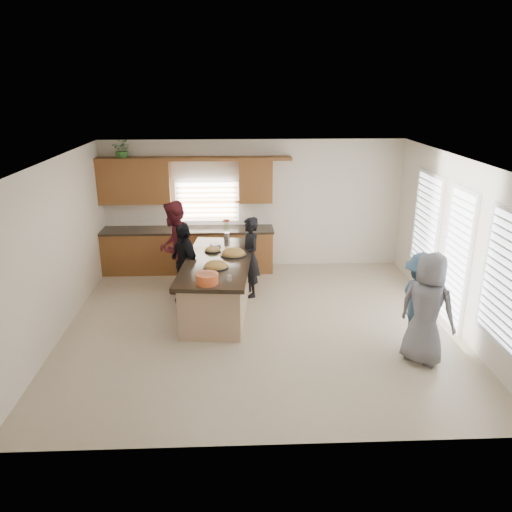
{
  "coord_description": "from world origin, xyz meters",
  "views": [
    {
      "loc": [
        -0.39,
        -7.66,
        3.9
      ],
      "look_at": [
        -0.05,
        0.28,
        1.15
      ],
      "focal_mm": 35.0,
      "sensor_mm": 36.0,
      "label": 1
    }
  ],
  "objects_px": {
    "island": "(218,286)",
    "woman_right_front": "(427,309)",
    "woman_right_back": "(420,302)",
    "salad_bowl": "(207,278)",
    "woman_left_back": "(250,257)",
    "woman_left_front": "(185,264)",
    "woman_left_mid": "(175,247)"
  },
  "relations": [
    {
      "from": "woman_left_front",
      "to": "woman_right_front",
      "type": "bearing_deg",
      "value": 25.01
    },
    {
      "from": "woman_left_front",
      "to": "woman_right_back",
      "type": "height_order",
      "value": "woman_right_back"
    },
    {
      "from": "woman_right_back",
      "to": "woman_left_back",
      "type": "bearing_deg",
      "value": 47.43
    },
    {
      "from": "woman_right_back",
      "to": "woman_right_front",
      "type": "xyz_separation_m",
      "value": [
        -0.05,
        -0.4,
        0.07
      ]
    },
    {
      "from": "woman_left_back",
      "to": "woman_right_front",
      "type": "xyz_separation_m",
      "value": [
        2.47,
        -2.55,
        0.07
      ]
    },
    {
      "from": "woman_right_back",
      "to": "salad_bowl",
      "type": "bearing_deg",
      "value": 80.32
    },
    {
      "from": "woman_left_back",
      "to": "woman_left_front",
      "type": "relative_size",
      "value": 1.01
    },
    {
      "from": "woman_left_back",
      "to": "woman_right_back",
      "type": "bearing_deg",
      "value": 32.7
    },
    {
      "from": "island",
      "to": "woman_right_back",
      "type": "relative_size",
      "value": 1.81
    },
    {
      "from": "salad_bowl",
      "to": "woman_left_front",
      "type": "distance_m",
      "value": 1.52
    },
    {
      "from": "woman_left_front",
      "to": "woman_right_front",
      "type": "relative_size",
      "value": 0.91
    },
    {
      "from": "woman_right_front",
      "to": "woman_right_back",
      "type": "bearing_deg",
      "value": -52.21
    },
    {
      "from": "woman_left_mid",
      "to": "woman_right_front",
      "type": "bearing_deg",
      "value": 64.4
    },
    {
      "from": "island",
      "to": "woman_right_front",
      "type": "distance_m",
      "value": 3.64
    },
    {
      "from": "salad_bowl",
      "to": "woman_right_front",
      "type": "distance_m",
      "value": 3.3
    },
    {
      "from": "woman_left_mid",
      "to": "woman_left_front",
      "type": "relative_size",
      "value": 1.18
    },
    {
      "from": "woman_left_mid",
      "to": "woman_right_back",
      "type": "xyz_separation_m",
      "value": [
        3.97,
        -2.43,
        -0.14
      ]
    },
    {
      "from": "salad_bowl",
      "to": "woman_left_mid",
      "type": "relative_size",
      "value": 0.19
    },
    {
      "from": "island",
      "to": "woman_left_mid",
      "type": "height_order",
      "value": "woman_left_mid"
    },
    {
      "from": "island",
      "to": "woman_right_front",
      "type": "bearing_deg",
      "value": -26.95
    },
    {
      "from": "island",
      "to": "woman_left_mid",
      "type": "bearing_deg",
      "value": 139.19
    },
    {
      "from": "island",
      "to": "woman_left_front",
      "type": "relative_size",
      "value": 1.82
    },
    {
      "from": "island",
      "to": "woman_left_front",
      "type": "xyz_separation_m",
      "value": [
        -0.62,
        0.3,
        0.32
      ]
    },
    {
      "from": "woman_right_front",
      "to": "woman_left_mid",
      "type": "bearing_deg",
      "value": 9.33
    },
    {
      "from": "island",
      "to": "woman_left_mid",
      "type": "distance_m",
      "value": 1.32
    },
    {
      "from": "woman_left_back",
      "to": "woman_right_front",
      "type": "relative_size",
      "value": 0.92
    },
    {
      "from": "woman_left_mid",
      "to": "woman_right_back",
      "type": "distance_m",
      "value": 4.66
    },
    {
      "from": "island",
      "to": "woman_right_back",
      "type": "xyz_separation_m",
      "value": [
        3.11,
        -1.53,
        0.32
      ]
    },
    {
      "from": "salad_bowl",
      "to": "woman_left_front",
      "type": "relative_size",
      "value": 0.23
    },
    {
      "from": "woman_left_mid",
      "to": "woman_right_front",
      "type": "height_order",
      "value": "woman_left_mid"
    },
    {
      "from": "island",
      "to": "woman_right_front",
      "type": "relative_size",
      "value": 1.66
    },
    {
      "from": "island",
      "to": "woman_right_back",
      "type": "distance_m",
      "value": 3.48
    }
  ]
}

